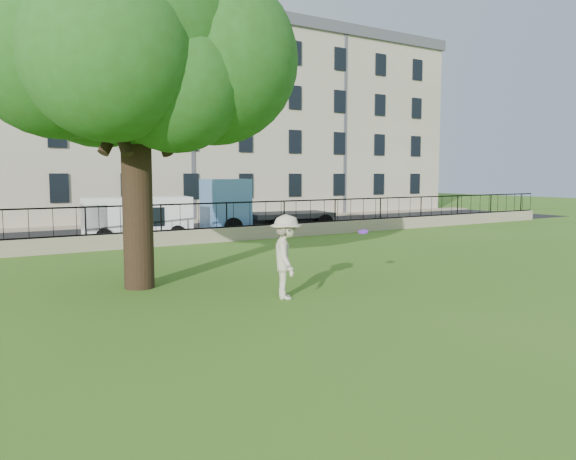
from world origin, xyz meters
TOP-DOWN VIEW (x-y plane):
  - ground at (0.00, 0.00)m, footprint 120.00×120.00m
  - retaining_wall at (0.00, 12.00)m, footprint 50.00×0.40m
  - iron_railing at (0.00, 12.00)m, footprint 50.00×0.05m
  - street at (0.00, 16.70)m, footprint 60.00×9.00m
  - sidewalk at (0.00, 21.90)m, footprint 60.00×1.40m
  - building_row at (0.00, 27.57)m, footprint 56.40×10.40m
  - tree at (-3.63, 4.12)m, footprint 7.96×6.16m
  - man at (-0.96, 0.93)m, footprint 1.22×1.49m
  - frisbee at (1.75, 1.33)m, footprint 0.35×0.35m
  - white_van at (-0.22, 14.40)m, footprint 4.79×2.35m
  - blue_truck at (6.50, 14.40)m, footprint 6.73×3.13m

SIDE VIEW (x-z plane):
  - ground at x=0.00m, z-range 0.00..0.00m
  - street at x=0.00m, z-range 0.00..0.01m
  - sidewalk at x=0.00m, z-range 0.00..0.12m
  - retaining_wall at x=0.00m, z-range 0.00..0.60m
  - white_van at x=-0.22m, z-range 0.00..1.93m
  - man at x=-0.96m, z-range 0.00..2.00m
  - iron_railing at x=0.00m, z-range 0.59..1.72m
  - blue_truck at x=6.50m, z-range 0.00..2.72m
  - frisbee at x=1.75m, z-range 1.35..1.47m
  - tree at x=-3.63m, z-range 1.58..11.37m
  - building_row at x=0.00m, z-range 0.02..13.82m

